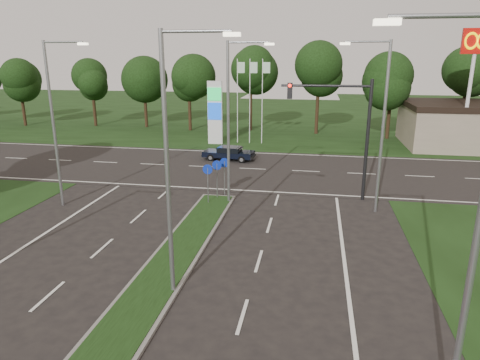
# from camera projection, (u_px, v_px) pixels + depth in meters

# --- Properties ---
(verge_far) EXTENTS (160.00, 50.00, 0.02)m
(verge_far) POSITION_uv_depth(u_px,v_px,m) (277.00, 116.00, 61.85)
(verge_far) COLOR black
(verge_far) RESTS_ON ground
(cross_road) EXTENTS (160.00, 12.00, 0.02)m
(cross_road) POSITION_uv_depth(u_px,v_px,m) (240.00, 168.00, 32.53)
(cross_road) COLOR black
(cross_road) RESTS_ON ground
(median_kerb) EXTENTS (2.00, 26.00, 0.12)m
(median_kerb) POSITION_uv_depth(u_px,v_px,m) (129.00, 322.00, 13.59)
(median_kerb) COLOR slate
(median_kerb) RESTS_ON ground
(streetlight_median_near) EXTENTS (2.53, 0.22, 9.00)m
(streetlight_median_near) POSITION_uv_depth(u_px,v_px,m) (172.00, 155.00, 13.92)
(streetlight_median_near) COLOR gray
(streetlight_median_near) RESTS_ON ground
(streetlight_median_far) EXTENTS (2.53, 0.22, 9.00)m
(streetlight_median_far) POSITION_uv_depth(u_px,v_px,m) (232.00, 116.00, 23.38)
(streetlight_median_far) COLOR gray
(streetlight_median_far) RESTS_ON ground
(streetlight_left_far) EXTENTS (2.53, 0.22, 9.00)m
(streetlight_left_far) POSITION_uv_depth(u_px,v_px,m) (56.00, 116.00, 23.06)
(streetlight_left_far) COLOR gray
(streetlight_left_far) RESTS_ON ground
(streetlight_right_far) EXTENTS (2.53, 0.22, 9.00)m
(streetlight_right_far) POSITION_uv_depth(u_px,v_px,m) (380.00, 119.00, 22.07)
(streetlight_right_far) COLOR gray
(streetlight_right_far) RESTS_ON ground
(streetlight_right_near) EXTENTS (2.53, 0.22, 9.00)m
(streetlight_right_near) POSITION_uv_depth(u_px,v_px,m) (471.00, 212.00, 8.83)
(streetlight_right_near) COLOR gray
(streetlight_right_near) RESTS_ON ground
(traffic_signal) EXTENTS (5.10, 0.42, 7.00)m
(traffic_signal) POSITION_uv_depth(u_px,v_px,m) (345.00, 121.00, 24.35)
(traffic_signal) COLOR black
(traffic_signal) RESTS_ON ground
(median_signs) EXTENTS (1.16, 1.76, 2.38)m
(median_signs) POSITION_uv_depth(u_px,v_px,m) (217.00, 172.00, 24.86)
(median_signs) COLOR gray
(median_signs) RESTS_ON ground
(gas_pylon) EXTENTS (5.80, 1.26, 8.00)m
(gas_pylon) POSITION_uv_depth(u_px,v_px,m) (217.00, 111.00, 40.84)
(gas_pylon) COLOR silver
(gas_pylon) RESTS_ON ground
(mcdonalds_sign) EXTENTS (2.20, 0.47, 10.40)m
(mcdonalds_sign) POSITION_uv_depth(u_px,v_px,m) (474.00, 59.00, 34.82)
(mcdonalds_sign) COLOR silver
(mcdonalds_sign) RESTS_ON ground
(treeline_far) EXTENTS (6.00, 6.00, 9.90)m
(treeline_far) POSITION_uv_depth(u_px,v_px,m) (267.00, 70.00, 45.69)
(treeline_far) COLOR black
(treeline_far) RESTS_ON ground
(navy_sedan) EXTENTS (4.21, 2.02, 1.12)m
(navy_sedan) POSITION_uv_depth(u_px,v_px,m) (229.00, 153.00, 34.99)
(navy_sedan) COLOR black
(navy_sedan) RESTS_ON ground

